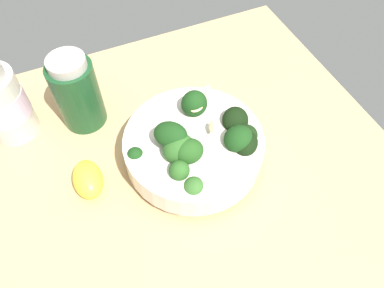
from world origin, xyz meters
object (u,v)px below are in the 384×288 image
at_px(lemon_wedge, 88,179).
at_px(bowl_of_broccoli, 194,146).
at_px(bottle_short, 1,103).
at_px(bottle_tall, 77,93).

bearing_deg(lemon_wedge, bowl_of_broccoli, -97.43).
xyz_separation_m(bowl_of_broccoli, lemon_wedge, (0.02, 0.15, -0.02)).
distance_m(bowl_of_broccoli, lemon_wedge, 0.15).
relative_size(bowl_of_broccoli, bottle_short, 1.53).
distance_m(lemon_wedge, bottle_tall, 0.13).
height_order(bowl_of_broccoli, lemon_wedge, bowl_of_broccoli).
height_order(bottle_tall, bottle_short, bottle_short).
bearing_deg(bottle_short, bowl_of_broccoli, -125.76).
height_order(bowl_of_broccoli, bottle_short, bottle_short).
height_order(bowl_of_broccoli, bottle_tall, bottle_tall).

